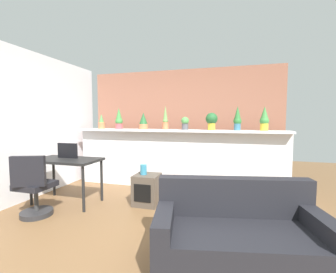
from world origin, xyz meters
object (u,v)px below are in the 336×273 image
(office_chair, at_px, (34,191))
(vase_on_shelf, at_px, (144,169))
(couch, at_px, (238,238))
(potted_plant_1, at_px, (119,119))
(potted_plant_3, at_px, (165,120))
(potted_plant_2, at_px, (143,121))
(potted_plant_4, at_px, (185,123))
(potted_plant_5, at_px, (212,120))
(potted_plant_6, at_px, (237,119))
(potted_plant_0, at_px, (101,123))
(side_cube_shelf, at_px, (147,190))
(potted_plant_7, at_px, (264,119))
(desk, at_px, (67,164))
(tv_monitor, at_px, (68,151))

(office_chair, distance_m, vase_on_shelf, 1.61)
(office_chair, xyz_separation_m, couch, (2.79, -0.36, -0.11))
(potted_plant_1, distance_m, potted_plant_3, 1.03)
(potted_plant_2, relative_size, potted_plant_4, 1.36)
(potted_plant_5, xyz_separation_m, office_chair, (-2.33, -1.83, -1.00))
(office_chair, distance_m, couch, 2.82)
(potted_plant_2, relative_size, vase_on_shelf, 2.07)
(couch, bearing_deg, potted_plant_6, 89.77)
(potted_plant_3, xyz_separation_m, potted_plant_4, (0.42, -0.04, -0.06))
(office_chair, height_order, vase_on_shelf, office_chair)
(potted_plant_0, relative_size, side_cube_shelf, 0.63)
(side_cube_shelf, bearing_deg, potted_plant_7, 27.56)
(potted_plant_4, bearing_deg, potted_plant_1, 178.77)
(potted_plant_2, xyz_separation_m, potted_plant_7, (2.33, 0.02, 0.05))
(potted_plant_3, height_order, desk, potted_plant_3)
(potted_plant_1, bearing_deg, office_chair, -101.10)
(potted_plant_1, relative_size, couch, 0.27)
(potted_plant_5, xyz_separation_m, potted_plant_7, (0.93, 0.06, 0.02))
(potted_plant_2, xyz_separation_m, side_cube_shelf, (0.44, -0.96, -1.12))
(potted_plant_7, xyz_separation_m, desk, (-3.20, -1.28, -0.75))
(potted_plant_7, relative_size, tv_monitor, 1.17)
(potted_plant_2, distance_m, office_chair, 2.30)
(potted_plant_4, height_order, desk, potted_plant_4)
(potted_plant_2, bearing_deg, potted_plant_5, -1.43)
(vase_on_shelf, bearing_deg, office_chair, -145.77)
(vase_on_shelf, bearing_deg, side_cube_shelf, 3.42)
(potted_plant_7, distance_m, tv_monitor, 3.50)
(potted_plant_4, height_order, vase_on_shelf, potted_plant_4)
(potted_plant_4, distance_m, office_chair, 2.76)
(potted_plant_7, height_order, tv_monitor, potted_plant_7)
(desk, distance_m, office_chair, 0.67)
(side_cube_shelf, bearing_deg, couch, -41.64)
(side_cube_shelf, bearing_deg, potted_plant_1, 135.95)
(potted_plant_1, distance_m, potted_plant_6, 2.43)
(couch, bearing_deg, tv_monitor, 159.36)
(potted_plant_3, height_order, office_chair, potted_plant_3)
(potted_plant_7, height_order, desk, potted_plant_7)
(potted_plant_2, xyz_separation_m, potted_plant_6, (1.86, 0.01, 0.05))
(potted_plant_2, height_order, desk, potted_plant_2)
(potted_plant_4, xyz_separation_m, office_chair, (-1.82, -1.84, -0.95))
(tv_monitor, relative_size, vase_on_shelf, 2.25)
(potted_plant_0, relative_size, vase_on_shelf, 1.89)
(potted_plant_0, xyz_separation_m, potted_plant_2, (0.97, 0.03, 0.03))
(potted_plant_1, bearing_deg, potted_plant_4, -1.23)
(office_chair, bearing_deg, potted_plant_2, 63.38)
(potted_plant_2, height_order, office_chair, potted_plant_2)
(potted_plant_3, xyz_separation_m, desk, (-1.34, -1.28, -0.73))
(potted_plant_2, bearing_deg, tv_monitor, -127.73)
(potted_plant_6, height_order, couch, potted_plant_6)
(potted_plant_4, height_order, tv_monitor, potted_plant_4)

